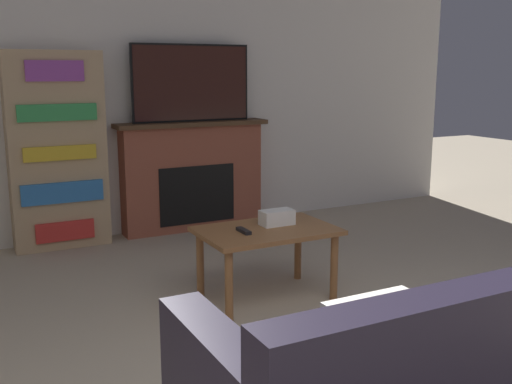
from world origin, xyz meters
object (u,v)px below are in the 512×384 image
(tv, at_px, (192,83))
(coffee_table, at_px, (267,239))
(bookshelf, at_px, (57,151))
(couch, at_px, (461,374))
(fireplace, at_px, (193,175))

(tv, height_order, coffee_table, tv)
(tv, bearing_deg, bookshelf, -179.88)
(tv, xyz_separation_m, couch, (-0.26, -3.56, -1.08))
(tv, relative_size, coffee_table, 1.28)
(couch, xyz_separation_m, bookshelf, (-0.95, 3.56, 0.54))
(fireplace, height_order, bookshelf, bookshelf)
(fireplace, bearing_deg, tv, -90.00)
(coffee_table, bearing_deg, fireplace, 83.10)
(couch, distance_m, bookshelf, 3.72)
(coffee_table, height_order, bookshelf, bookshelf)
(fireplace, xyz_separation_m, coffee_table, (-0.23, -1.88, -0.11))
(couch, bearing_deg, fireplace, 85.84)
(fireplace, relative_size, tv, 1.28)
(tv, bearing_deg, fireplace, 90.00)
(fireplace, distance_m, coffee_table, 1.89)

